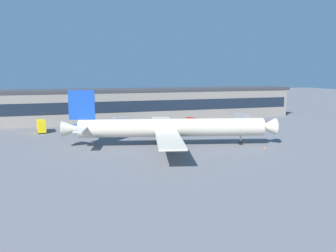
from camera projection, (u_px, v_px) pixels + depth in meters
name	position (u px, v px, depth m)	size (l,w,h in m)	color
ground_plane	(168.00, 144.00, 97.93)	(600.00, 600.00, 0.00)	slate
terminal_building	(131.00, 105.00, 145.42)	(147.97, 16.80, 13.53)	gray
airliner	(169.00, 128.00, 94.42)	(58.98, 51.16, 15.65)	beige
pushback_tractor	(101.00, 126.00, 123.63)	(5.45, 4.72, 1.75)	#2651A5
crew_van	(193.00, 121.00, 134.89)	(3.84, 5.64, 2.55)	red
catering_truck	(41.00, 126.00, 116.04)	(3.36, 7.44, 4.15)	yellow
fuel_truck	(241.00, 117.00, 141.84)	(3.33, 8.56, 3.35)	gray
stair_truck	(122.00, 121.00, 129.92)	(6.32, 3.38, 3.55)	gray
follow_me_car	(79.00, 126.00, 122.48)	(4.67, 4.13, 1.85)	#2651A5
traffic_cone_0	(265.00, 147.00, 91.54)	(0.56, 0.56, 0.70)	#F2590C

